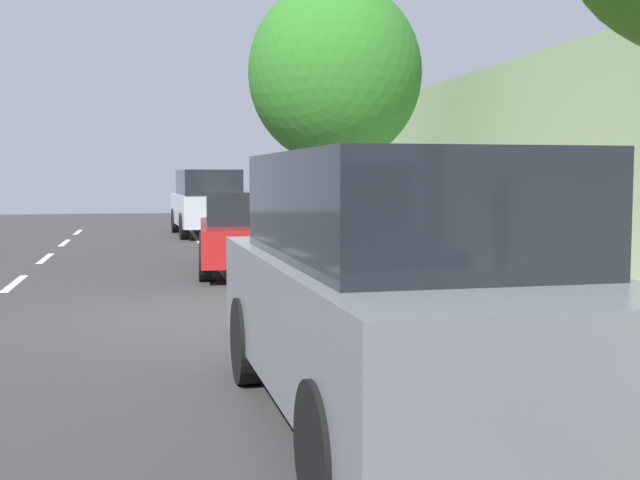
{
  "coord_description": "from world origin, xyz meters",
  "views": [
    {
      "loc": [
        -0.9,
        -10.48,
        1.83
      ],
      "look_at": [
        1.33,
        -0.0,
        0.97
      ],
      "focal_mm": 45.31,
      "sensor_mm": 36.0,
      "label": 1
    }
  ],
  "objects_px": {
    "parked_sedan_red_mid": "(247,232)",
    "street_tree_far_end": "(335,75)",
    "parked_suv_grey_second": "(397,287)",
    "bicycle_at_curb": "(330,285)",
    "parked_suv_silver_far": "(208,202)",
    "fire_hydrant": "(360,254)",
    "cyclist_with_backpack": "(355,232)"
  },
  "relations": [
    {
      "from": "parked_suv_grey_second",
      "to": "bicycle_at_curb",
      "type": "bearing_deg",
      "value": 82.89
    },
    {
      "from": "cyclist_with_backpack",
      "to": "parked_sedan_red_mid",
      "type": "bearing_deg",
      "value": 97.97
    },
    {
      "from": "street_tree_far_end",
      "to": "fire_hydrant",
      "type": "relative_size",
      "value": 6.84
    },
    {
      "from": "parked_sedan_red_mid",
      "to": "parked_suv_silver_far",
      "type": "xyz_separation_m",
      "value": [
        -0.07,
        9.44,
        0.27
      ]
    },
    {
      "from": "street_tree_far_end",
      "to": "parked_suv_grey_second",
      "type": "bearing_deg",
      "value": -100.81
    },
    {
      "from": "street_tree_far_end",
      "to": "parked_suv_silver_far",
      "type": "bearing_deg",
      "value": 105.35
    },
    {
      "from": "parked_sedan_red_mid",
      "to": "street_tree_far_end",
      "type": "bearing_deg",
      "value": 37.88
    },
    {
      "from": "bicycle_at_curb",
      "to": "fire_hydrant",
      "type": "bearing_deg",
      "value": 63.6
    },
    {
      "from": "bicycle_at_curb",
      "to": "street_tree_far_end",
      "type": "bearing_deg",
      "value": 76.45
    },
    {
      "from": "cyclist_with_backpack",
      "to": "street_tree_far_end",
      "type": "xyz_separation_m",
      "value": [
        1.34,
        6.93,
        2.85
      ]
    },
    {
      "from": "parked_suv_grey_second",
      "to": "bicycle_at_curb",
      "type": "xyz_separation_m",
      "value": [
        0.61,
        4.9,
        -0.66
      ]
    },
    {
      "from": "bicycle_at_curb",
      "to": "fire_hydrant",
      "type": "distance_m",
      "value": 2.02
    },
    {
      "from": "fire_hydrant",
      "to": "parked_sedan_red_mid",
      "type": "bearing_deg",
      "value": 114.86
    },
    {
      "from": "parked_suv_silver_far",
      "to": "street_tree_far_end",
      "type": "bearing_deg",
      "value": -74.65
    },
    {
      "from": "street_tree_far_end",
      "to": "fire_hydrant",
      "type": "height_order",
      "value": "street_tree_far_end"
    },
    {
      "from": "parked_suv_grey_second",
      "to": "parked_suv_silver_far",
      "type": "distance_m",
      "value": 19.19
    },
    {
      "from": "parked_sedan_red_mid",
      "to": "street_tree_far_end",
      "type": "height_order",
      "value": "street_tree_far_end"
    },
    {
      "from": "parked_suv_silver_far",
      "to": "fire_hydrant",
      "type": "height_order",
      "value": "parked_suv_silver_far"
    },
    {
      "from": "cyclist_with_backpack",
      "to": "parked_suv_grey_second",
      "type": "bearing_deg",
      "value": -100.63
    },
    {
      "from": "parked_sedan_red_mid",
      "to": "bicycle_at_curb",
      "type": "bearing_deg",
      "value": -83.88
    },
    {
      "from": "cyclist_with_backpack",
      "to": "fire_hydrant",
      "type": "distance_m",
      "value": 2.41
    },
    {
      "from": "parked_suv_grey_second",
      "to": "street_tree_far_end",
      "type": "height_order",
      "value": "street_tree_far_end"
    },
    {
      "from": "bicycle_at_curb",
      "to": "fire_hydrant",
      "type": "relative_size",
      "value": 2.05
    },
    {
      "from": "cyclist_with_backpack",
      "to": "street_tree_far_end",
      "type": "height_order",
      "value": "street_tree_far_end"
    },
    {
      "from": "fire_hydrant",
      "to": "parked_suv_grey_second",
      "type": "bearing_deg",
      "value": -102.66
    },
    {
      "from": "parked_suv_grey_second",
      "to": "parked_sedan_red_mid",
      "type": "bearing_deg",
      "value": 89.47
    },
    {
      "from": "bicycle_at_curb",
      "to": "fire_hydrant",
      "type": "xyz_separation_m",
      "value": [
        0.89,
        1.8,
        0.23
      ]
    },
    {
      "from": "parked_sedan_red_mid",
      "to": "bicycle_at_curb",
      "type": "distance_m",
      "value": 4.9
    },
    {
      "from": "parked_suv_grey_second",
      "to": "parked_suv_silver_far",
      "type": "height_order",
      "value": "same"
    },
    {
      "from": "parked_suv_grey_second",
      "to": "fire_hydrant",
      "type": "xyz_separation_m",
      "value": [
        1.5,
        6.7,
        -0.43
      ]
    },
    {
      "from": "parked_suv_grey_second",
      "to": "parked_suv_silver_far",
      "type": "bearing_deg",
      "value": 89.93
    },
    {
      "from": "parked_suv_grey_second",
      "to": "fire_hydrant",
      "type": "bearing_deg",
      "value": 77.34
    }
  ]
}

